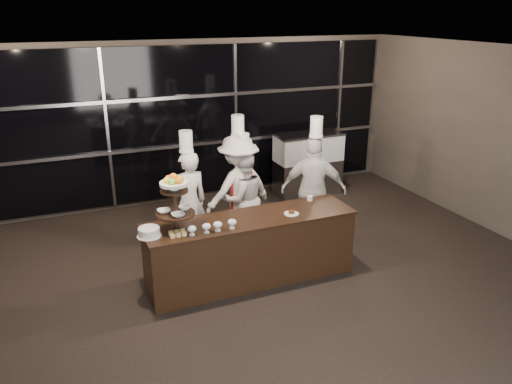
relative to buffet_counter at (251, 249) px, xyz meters
name	(u,v)px	position (x,y,z in m)	size (l,w,h in m)	color
room	(297,226)	(-0.17, -1.62, 1.03)	(10.00, 10.00, 10.00)	black
window_wall	(174,124)	(-0.17, 3.31, 1.04)	(8.60, 0.10, 2.80)	black
buffet_counter	(251,249)	(0.00, 0.00, 0.00)	(2.84, 0.74, 0.92)	black
display_stand	(175,199)	(-1.00, 0.00, 0.87)	(0.48, 0.48, 0.74)	black
compotes	(212,226)	(-0.60, -0.22, 0.54)	(0.63, 0.11, 0.12)	silver
layer_cake	(149,232)	(-1.35, -0.05, 0.51)	(0.30, 0.30, 0.11)	white
pastry_squares	(178,234)	(-1.03, -0.17, 0.48)	(0.19, 0.13, 0.05)	#F6CD78
small_plate	(291,213)	(0.55, -0.10, 0.47)	(0.20, 0.20, 0.05)	white
chef_cup	(310,198)	(1.02, 0.25, 0.49)	(0.08, 0.08, 0.07)	white
display_case	(308,161)	(2.31, 2.68, 0.22)	(1.31, 0.57, 1.24)	#A5A5AA
chef_a	(189,201)	(-0.53, 1.12, 0.36)	(0.64, 0.48, 1.89)	silver
chef_b	(243,197)	(0.34, 1.14, 0.29)	(0.74, 0.59, 1.77)	silver
chef_c	(239,188)	(0.30, 1.24, 0.41)	(1.23, 0.87, 2.03)	silver
chef_d	(314,189)	(1.36, 0.74, 0.41)	(1.08, 0.85, 2.02)	silver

